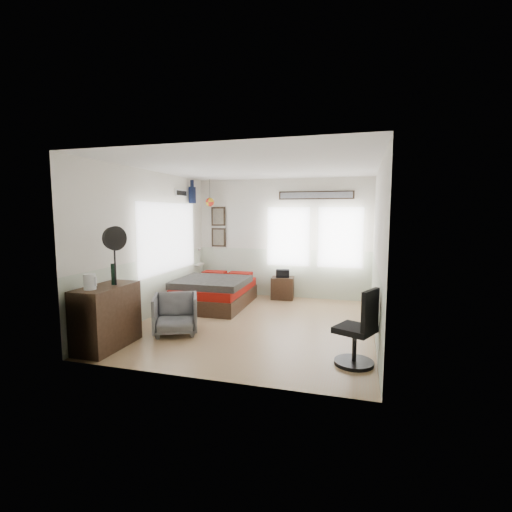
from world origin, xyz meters
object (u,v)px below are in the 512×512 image
object	(u,v)px
armchair	(176,314)
nightstand	(283,288)
dresser	(107,317)
bed	(215,292)
task_chair	(359,335)

from	to	relation	value
armchair	nightstand	bearing A→B (deg)	42.29
dresser	bed	bearing A→B (deg)	77.90
bed	task_chair	size ratio (longest dim) A/B	1.90
bed	armchair	world-z (taller)	armchair
dresser	nightstand	distance (m)	4.10
bed	dresser	xyz separation A→B (m)	(-0.58, -2.69, 0.16)
dresser	task_chair	size ratio (longest dim) A/B	1.00
armchair	nightstand	size ratio (longest dim) A/B	1.42
dresser	nightstand	xyz separation A→B (m)	(1.81, 3.68, -0.20)
bed	task_chair	distance (m)	3.76
bed	dresser	size ratio (longest dim) A/B	1.90
bed	nightstand	xyz separation A→B (m)	(1.23, 0.98, -0.04)
bed	task_chair	bearing A→B (deg)	-40.53
nightstand	bed	bearing A→B (deg)	-147.28
dresser	armchair	size ratio (longest dim) A/B	1.43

